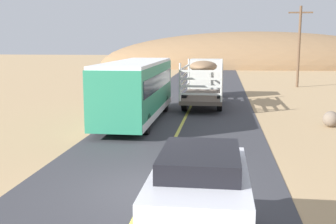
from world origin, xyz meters
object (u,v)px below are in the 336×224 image
object	(u,v)px
bus	(136,89)
power_pole_mid	(299,44)
suv_near	(200,210)
livestock_truck	(205,76)
boulder_near_shoulder	(331,119)

from	to	relation	value
bus	power_pole_mid	world-z (taller)	power_pole_mid
suv_near	livestock_truck	xyz separation A→B (m)	(-0.86, 23.01, 0.64)
livestock_truck	bus	distance (m)	9.08
suv_near	power_pole_mid	world-z (taller)	power_pole_mid
suv_near	power_pole_mid	size ratio (longest dim) A/B	0.62
livestock_truck	boulder_near_shoulder	xyz separation A→B (m)	(6.71, -8.72, -1.39)
suv_near	boulder_near_shoulder	size ratio (longest dim) A/B	5.66
suv_near	power_pole_mid	distance (m)	34.40
bus	boulder_near_shoulder	size ratio (longest dim) A/B	12.25
livestock_truck	suv_near	bearing A→B (deg)	-87.87
livestock_truck	boulder_near_shoulder	world-z (taller)	livestock_truck
suv_near	bus	world-z (taller)	bus
power_pole_mid	boulder_near_shoulder	world-z (taller)	power_pole_mid
livestock_truck	boulder_near_shoulder	bearing A→B (deg)	-52.43
suv_near	boulder_near_shoulder	bearing A→B (deg)	67.73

